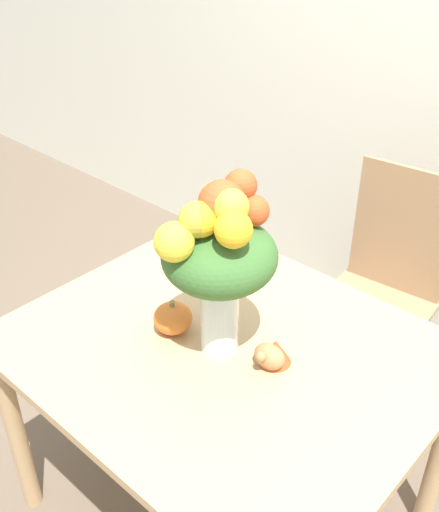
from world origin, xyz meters
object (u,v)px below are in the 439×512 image
turkey_figurine (273,353)px  dining_chair_near_window (381,290)px  pumpkin (173,318)px  flower_vase (219,254)px

turkey_figurine → dining_chair_near_window: size_ratio=0.12×
pumpkin → turkey_figurine: 0.32m
flower_vase → pumpkin: 0.32m
flower_vase → dining_chair_near_window: bearing=87.4°
turkey_figurine → flower_vase: bearing=-161.4°
pumpkin → dining_chair_near_window: bearing=78.4°
pumpkin → turkey_figurine: (0.31, 0.08, -0.01)m
flower_vase → dining_chair_near_window: flower_vase is taller
flower_vase → pumpkin: (-0.15, -0.03, -0.28)m
flower_vase → turkey_figurine: flower_vase is taller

